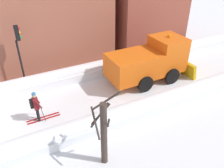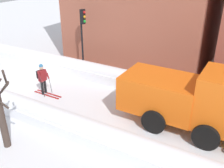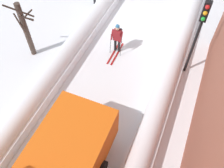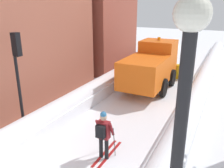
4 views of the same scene
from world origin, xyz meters
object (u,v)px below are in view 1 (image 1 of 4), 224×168
skier (36,105)px  traffic_light_pole (19,46)px  plow_truck (150,61)px  bare_tree_near (104,132)px

skier → traffic_light_pole: traffic_light_pole is taller
plow_truck → traffic_light_pole: bearing=-110.9°
traffic_light_pole → bare_tree_near: (7.99, 1.84, -1.24)m
traffic_light_pole → bare_tree_near: bearing=13.0°
skier → traffic_light_pole: (-3.81, 0.12, 1.95)m
skier → traffic_light_pole: 4.28m
skier → traffic_light_pole: bearing=178.2°
skier → bare_tree_near: 4.67m
plow_truck → skier: 7.96m
plow_truck → traffic_light_pole: (-2.98, -7.78, 1.47)m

